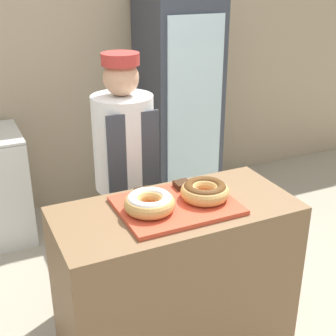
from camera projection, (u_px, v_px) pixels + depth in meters
wall_back at (67, 57)px, 3.99m from camera, size 8.00×0.06×2.70m
display_counter at (176, 282)px, 2.57m from camera, size 1.25×0.59×0.93m
serving_tray at (176, 205)px, 2.38m from camera, size 0.59×0.45×0.02m
donut_light_glaze at (150, 202)px, 2.28m from camera, size 0.25×0.25×0.09m
donut_chocolate_glaze at (205, 190)px, 2.40m from camera, size 0.25×0.25×0.09m
brownie_back_left at (144, 192)px, 2.45m from camera, size 0.08×0.08×0.03m
brownie_back_right at (183, 185)px, 2.54m from camera, size 0.08×0.08×0.03m
baker_person at (125, 176)px, 2.94m from camera, size 0.37×0.37×1.61m
beverage_fridge at (178, 103)px, 4.17m from camera, size 0.61×0.64×1.87m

